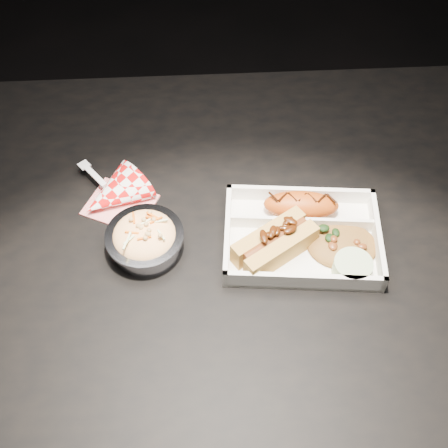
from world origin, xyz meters
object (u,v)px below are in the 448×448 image
Objects in this scene: napkin_fork at (114,195)px; fried_pastry at (301,205)px; dining_table at (226,254)px; hotdog at (275,243)px; foil_coleslaw_cup at (145,238)px; food_tray at (301,238)px.

fried_pastry is at bearing 42.52° from napkin_fork.
hotdog is at bearing -42.01° from dining_table.
hotdog reaches higher than fried_pastry.
foil_coleslaw_cup is at bearing -168.21° from fried_pastry.
napkin_fork is at bearing 162.39° from dining_table.
food_tray is 1.69× the size of napkin_fork.
food_tray is 2.12× the size of foil_coleslaw_cup.
napkin_fork reaches higher than hotdog.
foil_coleslaw_cup is (-0.21, 0.02, -0.00)m from hotdog.
fried_pastry is at bearing 11.79° from foil_coleslaw_cup.
dining_table is 0.17m from fried_pastry.
hotdog is 0.29m from napkin_fork.
fried_pastry is 0.09m from hotdog.
hotdog is 0.92× the size of napkin_fork.
napkin_fork reaches higher than foil_coleslaw_cup.
napkin_fork reaches higher than food_tray.
foil_coleslaw_cup reaches higher than fried_pastry.
dining_table is 9.57× the size of foil_coleslaw_cup.
food_tray is 0.06m from hotdog.
fried_pastry is 0.32m from napkin_fork.
food_tray is 2.11× the size of fried_pastry.
hotdog is (0.07, -0.07, 0.12)m from dining_table.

